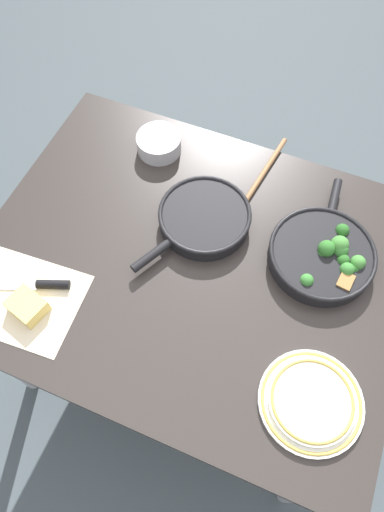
{
  "coord_description": "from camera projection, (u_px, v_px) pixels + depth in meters",
  "views": [
    {
      "loc": [
        0.22,
        -0.53,
        1.81
      ],
      "look_at": [
        0.0,
        0.0,
        0.74
      ],
      "focal_mm": 32.0,
      "sensor_mm": 36.0,
      "label": 1
    }
  ],
  "objects": [
    {
      "name": "dining_table_red",
      "position": [
        192.0,
        273.0,
        1.3
      ],
      "size": [
        1.14,
        0.9,
        0.72
      ],
      "color": "#2D2826",
      "rests_on": "ground_plane"
    },
    {
      "name": "dinner_plate_stack",
      "position": [
        311.0,
        401.0,
        1.04
      ],
      "size": [
        0.24,
        0.24,
        0.03
      ],
      "color": "silver",
      "rests_on": "dining_table_red"
    },
    {
      "name": "parchment_sheet",
      "position": [
        18.0,
        297.0,
        1.17
      ],
      "size": [
        0.34,
        0.26,
        0.0
      ],
      "color": "beige",
      "rests_on": "dining_table_red"
    },
    {
      "name": "skillet_eggs",
      "position": [
        204.0,
        218.0,
        1.26
      ],
      "size": [
        0.26,
        0.36,
        0.05
      ],
      "rotation": [
        0.0,
        0.0,
        4.25
      ],
      "color": "black",
      "rests_on": "dining_table_red"
    },
    {
      "name": "wooden_spoon",
      "position": [
        248.0,
        197.0,
        1.31
      ],
      "size": [
        0.08,
        0.41,
        0.02
      ],
      "rotation": [
        0.0,
        0.0,
        4.57
      ],
      "color": "#996B42",
      "rests_on": "dining_table_red"
    },
    {
      "name": "skillet_broccoli",
      "position": [
        324.0,
        255.0,
        1.2
      ],
      "size": [
        0.28,
        0.39,
        0.08
      ],
      "rotation": [
        0.0,
        0.0,
        1.64
      ],
      "color": "black",
      "rests_on": "dining_table_red"
    },
    {
      "name": "grater_knife",
      "position": [
        34.0,
        285.0,
        1.18
      ],
      "size": [
        0.26,
        0.12,
        0.02
      ],
      "rotation": [
        0.0,
        0.0,
        3.51
      ],
      "color": "silver",
      "rests_on": "dining_table_red"
    },
    {
      "name": "prep_bowl_steel",
      "position": [
        159.0,
        143.0,
        1.38
      ],
      "size": [
        0.13,
        0.13,
        0.05
      ],
      "color": "#B7B7BC",
      "rests_on": "dining_table_red"
    },
    {
      "name": "ground_plane",
      "position": [
        192.0,
        342.0,
        1.86
      ],
      "size": [
        14.0,
        14.0,
        0.0
      ],
      "primitive_type": "plane",
      "color": "#424C51"
    },
    {
      "name": "cheese_block",
      "position": [
        27.0,
        306.0,
        1.14
      ],
      "size": [
        0.1,
        0.09,
        0.04
      ],
      "color": "#EACC66",
      "rests_on": "dining_table_red"
    }
  ]
}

